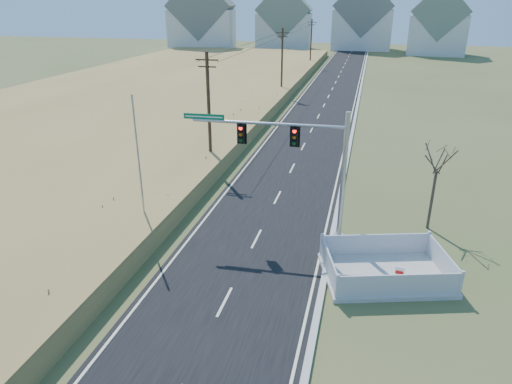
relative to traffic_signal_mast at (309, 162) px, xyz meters
name	(u,v)px	position (x,y,z in m)	size (l,w,h in m)	color
ground	(237,278)	(-2.63, -5.23, -4.47)	(260.00, 260.00, 0.00)	#445127
road	(331,91)	(-2.63, 44.77, -4.44)	(8.00, 180.00, 0.06)	black
curb	(360,92)	(1.52, 44.77, -4.38)	(0.30, 180.00, 0.18)	#B2AFA8
reed_marsh	(150,92)	(-26.63, 34.77, -3.82)	(38.00, 110.00, 1.30)	#AB8F4D
utility_pole_near	(209,109)	(-9.13, 9.77, 0.21)	(1.80, 0.26, 9.00)	#422D1E
utility_pole_mid	(282,61)	(-9.13, 39.77, 0.21)	(1.80, 0.26, 9.00)	#422D1E
utility_pole_far	(311,42)	(-9.13, 69.77, 0.21)	(1.80, 0.26, 9.00)	#422D1E
condo_nw	(202,19)	(-40.63, 94.77, 3.23)	(17.69, 13.38, 19.05)	silver
condo_nnw	(284,22)	(-20.63, 102.77, 2.47)	(14.93, 11.17, 17.03)	silver
condo_n	(363,19)	(-0.63, 106.77, 3.14)	(15.27, 10.20, 18.54)	silver
condo_ne	(439,25)	(17.37, 98.77, 2.37)	(14.12, 10.51, 16.52)	silver
traffic_signal_mast	(309,162)	(0.00, 0.00, 0.00)	(9.16, 0.75, 7.29)	#9EA0A5
fence_enclosure	(385,272)	(4.37, -3.36, -4.20)	(6.82, 5.56, 1.35)	#B7B5AD
open_sign	(399,272)	(5.06, -3.23, -4.17)	(0.46, 0.14, 0.57)	white
flagpole	(141,181)	(-9.14, -1.85, -1.27)	(0.36, 0.36, 8.02)	#B7B5AD
bare_tree	(439,158)	(6.91, 2.60, -0.08)	(2.06, 2.06, 5.45)	#4C3F33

